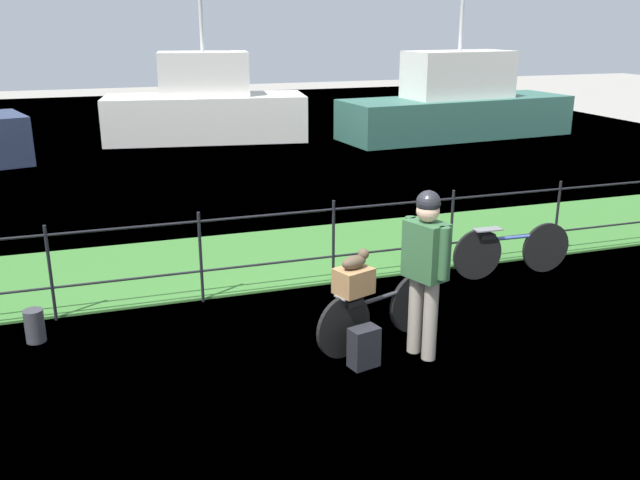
{
  "coord_description": "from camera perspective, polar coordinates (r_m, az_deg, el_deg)",
  "views": [
    {
      "loc": [
        -1.89,
        -5.47,
        3.18
      ],
      "look_at": [
        0.36,
        1.23,
        0.9
      ],
      "focal_mm": 38.38,
      "sensor_mm": 36.0,
      "label": 1
    }
  ],
  "objects": [
    {
      "name": "grass_strip",
      "position": [
        9.52,
        -6.08,
        -1.64
      ],
      "size": [
        27.0,
        2.4,
        0.03
      ],
      "primitive_type": "cube",
      "color": "#38702D",
      "rests_on": "ground"
    },
    {
      "name": "bicycle_parked",
      "position": [
        9.16,
        15.63,
        -0.78
      ],
      "size": [
        1.66,
        0.18,
        0.67
      ],
      "color": "black",
      "rests_on": "ground"
    },
    {
      "name": "wooden_crate",
      "position": [
        6.63,
        2.82,
        -3.42
      ],
      "size": [
        0.41,
        0.37,
        0.25
      ],
      "primitive_type": "cube",
      "rotation": [
        0.0,
        0.0,
        0.34
      ],
      "color": "olive",
      "rests_on": "bicycle_main"
    },
    {
      "name": "terrier_dog",
      "position": [
        6.58,
        3.01,
        -1.71
      ],
      "size": [
        0.32,
        0.23,
        0.18
      ],
      "color": "#4C3D2D",
      "rests_on": "wooden_crate"
    },
    {
      "name": "iron_fence",
      "position": [
        8.17,
        -4.28,
        -0.31
      ],
      "size": [
        18.04,
        0.04,
        1.1
      ],
      "color": "black",
      "rests_on": "ground"
    },
    {
      "name": "backpack_on_paving",
      "position": [
        6.62,
        3.68,
        -8.91
      ],
      "size": [
        0.31,
        0.24,
        0.4
      ],
      "primitive_type": "cube",
      "rotation": [
        0.0,
        0.0,
        0.24
      ],
      "color": "black",
      "rests_on": "ground"
    },
    {
      "name": "harbor_water",
      "position": [
        17.29,
        -12.08,
        6.9
      ],
      "size": [
        30.0,
        30.0,
        0.0
      ],
      "primitive_type": "plane",
      "color": "#60849E",
      "rests_on": "ground"
    },
    {
      "name": "moored_boat_near",
      "position": [
        19.31,
        -9.53,
        10.81
      ],
      "size": [
        5.62,
        2.74,
        3.97
      ],
      "color": "silver",
      "rests_on": "ground"
    },
    {
      "name": "moored_boat_mid",
      "position": [
        19.99,
        11.3,
        10.89
      ],
      "size": [
        6.85,
        2.64,
        3.97
      ],
      "color": "#336656",
      "rests_on": "ground"
    },
    {
      "name": "cyclist_person",
      "position": [
        6.59,
        8.79,
        -1.65
      ],
      "size": [
        0.38,
        0.51,
        1.68
      ],
      "color": "gray",
      "rests_on": "ground"
    },
    {
      "name": "ground_plane",
      "position": [
        6.61,
        0.41,
        -10.9
      ],
      "size": [
        60.0,
        60.0,
        0.0
      ],
      "primitive_type": "plane",
      "color": "gray"
    },
    {
      "name": "mooring_bollard",
      "position": [
        7.69,
        -22.69,
        -6.62
      ],
      "size": [
        0.2,
        0.2,
        0.35
      ],
      "primitive_type": "cylinder",
      "color": "#38383D",
      "rests_on": "ground"
    },
    {
      "name": "bicycle_main",
      "position": [
        7.01,
        4.91,
        -6.07
      ],
      "size": [
        1.53,
        0.58,
        0.65
      ],
      "color": "black",
      "rests_on": "ground"
    }
  ]
}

